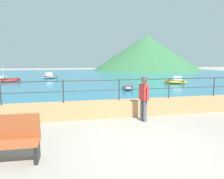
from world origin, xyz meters
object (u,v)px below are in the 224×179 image
(bench_main, at_px, (2,139))
(boat_2, at_px, (3,77))
(person_walking, at_px, (144,97))
(boat_0, at_px, (175,81))
(boat_3, at_px, (50,76))
(boat_4, at_px, (10,80))
(boat_1, at_px, (128,87))

(bench_main, distance_m, boat_2, 24.79)
(person_walking, relative_size, boat_2, 0.76)
(boat_0, xyz_separation_m, boat_3, (-12.53, 9.12, 0.00))
(boat_2, distance_m, boat_4, 4.95)
(boat_3, bearing_deg, boat_2, 170.18)
(person_walking, bearing_deg, bench_main, -151.08)
(boat_4, bearing_deg, person_walking, -63.05)
(bench_main, distance_m, person_walking, 5.13)
(person_walking, xyz_separation_m, boat_4, (-8.63, 16.98, -0.72))
(boat_0, bearing_deg, person_walking, -124.19)
(boat_1, distance_m, boat_2, 17.94)
(bench_main, height_order, boat_4, bench_main)
(person_walking, height_order, boat_2, boat_2)
(boat_3, bearing_deg, bench_main, -89.34)
(person_walking, height_order, boat_1, person_walking)
(boat_0, relative_size, boat_2, 1.06)
(boat_3, bearing_deg, boat_4, -137.18)
(boat_3, bearing_deg, person_walking, -77.02)
(boat_2, height_order, boat_4, boat_2)
(boat_2, xyz_separation_m, boat_4, (1.85, -4.59, -0.01))
(boat_1, height_order, boat_3, boat_3)
(bench_main, relative_size, boat_2, 0.75)
(person_walking, relative_size, boat_0, 0.72)
(boat_0, height_order, boat_2, boat_2)
(bench_main, height_order, person_walking, person_walking)
(boat_3, bearing_deg, boat_0, -36.06)
(person_walking, bearing_deg, boat_4, 116.95)
(boat_1, distance_m, boat_4, 13.49)
(boat_3, bearing_deg, boat_1, -60.24)
(boat_1, distance_m, boat_3, 13.66)
(boat_2, bearing_deg, boat_0, -28.98)
(boat_0, xyz_separation_m, boat_4, (-16.41, 5.52, -0.07))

